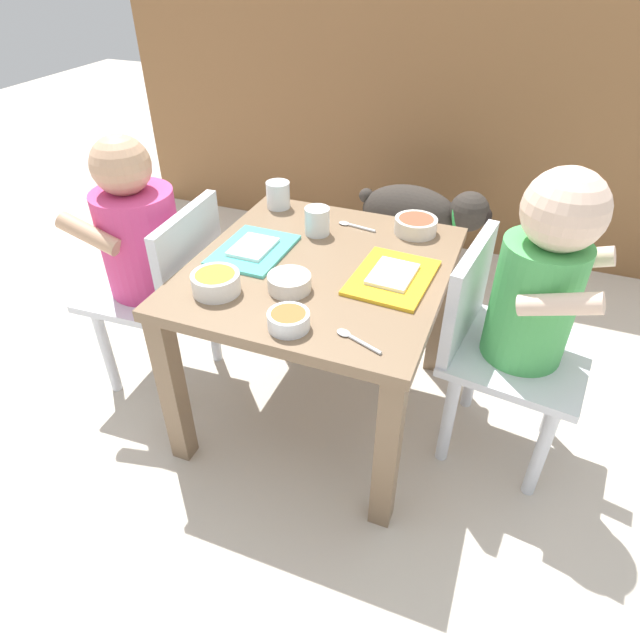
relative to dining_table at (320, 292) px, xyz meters
name	(u,v)px	position (x,y,z in m)	size (l,w,h in m)	color
ground_plane	(320,405)	(0.00, 0.00, -0.35)	(7.00, 7.00, 0.00)	beige
kitchen_cabinet_back	(435,99)	(0.00, 1.17, 0.14)	(2.32, 0.36, 0.99)	brown
dining_table	(320,292)	(0.00, 0.00, 0.00)	(0.54, 0.59, 0.42)	#7A6047
seated_child_left	(144,242)	(-0.43, -0.04, 0.06)	(0.29, 0.29, 0.66)	silver
seated_child_right	(531,293)	(0.43, 0.03, 0.08)	(0.31, 0.31, 0.69)	silver
dog	(418,216)	(0.07, 0.72, -0.12)	(0.45, 0.20, 0.35)	#332D28
food_tray_left	(254,249)	(-0.16, 0.00, 0.08)	(0.15, 0.20, 0.02)	#4CC6BC
food_tray_right	(393,276)	(0.16, 0.00, 0.08)	(0.17, 0.22, 0.02)	gold
water_cup_left	(317,223)	(-0.06, 0.14, 0.10)	(0.06, 0.06, 0.06)	white
water_cup_right	(278,197)	(-0.21, 0.24, 0.10)	(0.06, 0.06, 0.07)	white
cereal_bowl_right_side	(289,320)	(0.03, -0.23, 0.09)	(0.08, 0.08, 0.03)	white
veggie_bowl_near	(216,282)	(-0.15, -0.17, 0.09)	(0.10, 0.10, 0.04)	white
veggie_bowl_far	(416,225)	(0.16, 0.22, 0.09)	(0.10, 0.10, 0.04)	silver
cereal_bowl_left_side	(289,282)	(-0.02, -0.11, 0.09)	(0.09, 0.09, 0.03)	silver
spoon_by_left_tray	(354,339)	(0.15, -0.22, 0.07)	(0.10, 0.05, 0.01)	silver
spoon_by_right_tray	(353,226)	(0.01, 0.20, 0.07)	(0.10, 0.03, 0.01)	silver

